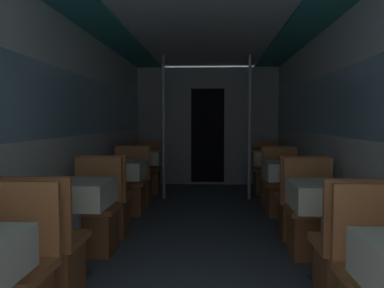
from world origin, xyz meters
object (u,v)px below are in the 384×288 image
at_px(chair_left_far_1, 94,223).
at_px(chair_left_near_2, 109,210).
at_px(chair_right_near_2, 299,212).
at_px(chair_right_far_3, 266,177).
at_px(chair_left_near_3, 137,186).
at_px(chair_right_far_1, 312,226).
at_px(chair_left_far_2, 129,193).
at_px(chair_left_far_3, 148,177).
at_px(chair_left_near_1, 48,262).
at_px(dining_table_right_3, 271,160).
at_px(dining_table_left_1, 74,198).
at_px(dining_table_left_2, 120,172).
at_px(dining_table_right_2, 290,173).
at_px(dining_table_right_1, 329,200).
at_px(chair_right_near_1, 350,267).
at_px(dining_table_left_3, 143,160).
at_px(chair_right_near_3, 276,187).
at_px(chair_right_far_2, 282,194).
at_px(support_pole_left_3, 164,127).
at_px(support_pole_right_3, 249,127).

relative_size(chair_left_far_1, chair_left_near_2, 1.00).
relative_size(chair_right_near_2, chair_right_far_3, 1.00).
relative_size(chair_left_near_3, chair_right_far_1, 1.00).
bearing_deg(chair_left_near_2, chair_left_far_2, 90.00).
height_order(chair_left_near_3, chair_right_near_2, same).
bearing_deg(chair_right_far_1, chair_left_far_3, -58.93).
relative_size(chair_left_near_1, chair_right_near_2, 1.00).
distance_m(dining_table_right_3, chair_right_far_3, 0.65).
bearing_deg(chair_right_near_2, chair_left_near_3, 140.31).
height_order(dining_table_left_1, chair_left_near_2, chair_left_near_2).
height_order(dining_table_left_2, chair_left_far_2, chair_left_far_2).
xyz_separation_m(dining_table_left_1, dining_table_right_2, (2.03, 1.68, 0.00)).
xyz_separation_m(dining_table_right_1, chair_right_near_1, (0.00, -0.55, -0.34)).
xyz_separation_m(dining_table_left_3, chair_left_near_3, (0.00, -0.55, -0.34)).
height_order(chair_left_far_1, chair_right_near_3, same).
xyz_separation_m(chair_left_far_1, dining_table_left_2, (0.00, 1.13, 0.34)).
distance_m(chair_right_near_1, chair_right_far_1, 1.10).
relative_size(chair_right_near_1, chair_right_far_1, 1.00).
distance_m(dining_table_left_1, chair_left_far_3, 3.93).
bearing_deg(chair_right_near_2, chair_right_far_2, 90.00).
bearing_deg(support_pole_left_3, dining_table_right_1, -63.33).
distance_m(chair_left_near_1, chair_right_near_2, 2.63).
xyz_separation_m(chair_left_near_1, dining_table_right_1, (2.03, 0.55, 0.34)).
relative_size(dining_table_left_3, support_pole_right_3, 0.33).
bearing_deg(dining_table_right_1, chair_left_far_2, 132.20).
xyz_separation_m(chair_left_near_1, dining_table_left_2, (0.00, 2.23, 0.34)).
distance_m(chair_left_near_3, support_pole_left_3, 1.07).
bearing_deg(support_pole_right_3, dining_table_left_3, 180.00).
bearing_deg(dining_table_left_3, chair_left_far_3, 90.00).
bearing_deg(chair_left_near_2, dining_table_left_3, 90.00).
distance_m(dining_table_right_3, support_pole_right_3, 0.61).
distance_m(dining_table_left_3, chair_right_far_3, 2.13).
xyz_separation_m(chair_left_near_1, dining_table_left_3, (0.00, 3.91, 0.34)).
distance_m(dining_table_left_1, dining_table_right_2, 2.63).
bearing_deg(chair_left_far_1, dining_table_left_1, 90.00).
distance_m(dining_table_left_2, dining_table_right_3, 2.63).
distance_m(chair_left_far_3, dining_table_right_3, 2.13).
xyz_separation_m(dining_table_left_3, chair_right_far_1, (2.03, -2.81, -0.34)).
bearing_deg(chair_right_far_3, chair_left_far_1, 58.93).
relative_size(chair_right_far_2, chair_right_far_3, 1.00).
height_order(support_pole_left_3, chair_right_far_3, support_pole_left_3).
relative_size(dining_table_left_1, chair_left_near_1, 0.85).
relative_size(chair_right_near_2, chair_right_far_2, 1.00).
bearing_deg(dining_table_left_1, dining_table_right_2, 39.69).
relative_size(chair_left_near_2, chair_left_far_3, 1.00).
bearing_deg(dining_table_left_3, dining_table_right_3, 0.00).
bearing_deg(dining_table_left_1, chair_right_far_1, 15.26).
relative_size(chair_left_far_3, support_pole_right_3, 0.39).
xyz_separation_m(chair_left_near_3, support_pole_right_3, (1.69, 0.55, 0.86)).
relative_size(chair_right_far_1, chair_right_far_2, 1.00).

